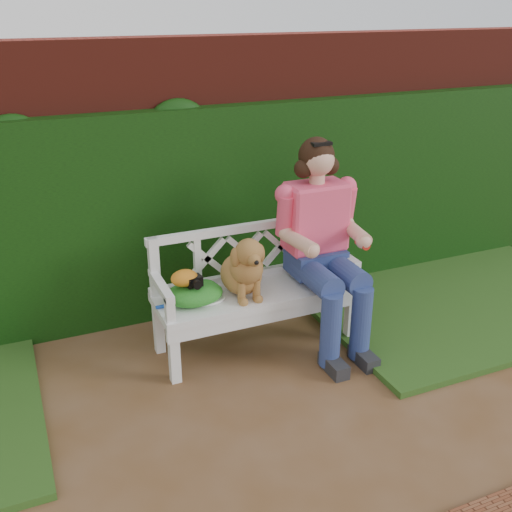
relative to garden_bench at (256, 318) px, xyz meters
name	(u,v)px	position (x,y,z in m)	size (l,w,h in m)	color
ground	(242,434)	(-0.48, -0.91, -0.24)	(60.00, 60.00, 0.00)	brown
brick_wall	(153,181)	(-0.48, 0.99, 0.86)	(10.00, 0.30, 2.20)	maroon
ivy_hedge	(162,218)	(-0.48, 0.77, 0.61)	(10.00, 0.18, 1.70)	#123F0B
grass_right	(455,298)	(1.92, -0.01, -0.21)	(2.60, 2.00, 0.05)	#1E3713
garden_bench	(256,318)	(0.00, 0.00, 0.00)	(1.58, 0.60, 0.48)	white
seated_woman	(318,240)	(0.50, -0.02, 0.57)	(0.68, 0.91, 1.61)	red
dog	(243,264)	(-0.12, -0.03, 0.48)	(0.32, 0.43, 0.48)	#9B673B
tennis_racket	(203,299)	(-0.41, -0.01, 0.25)	(0.53, 0.22, 0.03)	white
green_bag	(194,293)	(-0.48, -0.01, 0.31)	(0.41, 0.32, 0.14)	#1A891C
camera_item	(194,281)	(-0.48, -0.03, 0.42)	(0.11, 0.08, 0.07)	black
baseball_glove	(184,278)	(-0.54, -0.01, 0.44)	(0.19, 0.14, 0.12)	#BD6E18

